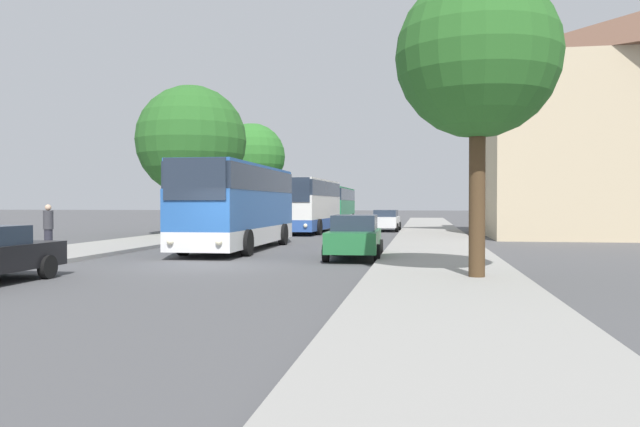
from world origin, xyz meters
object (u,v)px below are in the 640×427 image
object	(u,v)px
parked_car_right_near	(355,236)
pedestrian_waiting_near	(48,228)
bus_rear	(335,206)
tree_left_far	(191,141)
tree_left_near	(252,157)
bus_middle	(309,205)
parked_car_right_far	(386,220)
tree_right_near	(478,57)
bus_front	(239,205)

from	to	relation	value
parked_car_right_near	pedestrian_waiting_near	size ratio (longest dim) A/B	2.46
bus_rear	parked_car_right_near	bearing A→B (deg)	-81.80
parked_car_right_near	bus_rear	bearing A→B (deg)	-82.41
pedestrian_waiting_near	tree_left_far	bearing A→B (deg)	12.26
tree_left_near	tree_left_far	world-z (taller)	tree_left_far
bus_middle	pedestrian_waiting_near	distance (m)	20.51
parked_car_right_far	tree_right_near	size ratio (longest dim) A/B	0.63
parked_car_right_near	tree_right_near	size ratio (longest dim) A/B	0.58
pedestrian_waiting_near	tree_left_near	size ratio (longest dim) A/B	0.21
tree_left_far	pedestrian_waiting_near	bearing A→B (deg)	-90.56
bus_front	parked_car_right_near	size ratio (longest dim) A/B	2.46
tree_left_near	bus_middle	bearing A→B (deg)	-56.48
bus_front	tree_left_far	xyz separation A→B (m)	(-6.00, 10.20, 3.84)
bus_middle	bus_front	bearing A→B (deg)	-89.24
parked_car_right_far	tree_left_far	distance (m)	14.80
bus_rear	tree_left_far	world-z (taller)	tree_left_far
pedestrian_waiting_near	parked_car_right_near	bearing A→B (deg)	-74.39
parked_car_right_far	pedestrian_waiting_near	size ratio (longest dim) A/B	2.67
bus_front	bus_rear	xyz separation A→B (m)	(0.12, 28.52, -0.12)
bus_middle	pedestrian_waiting_near	size ratio (longest dim) A/B	5.89
tree_left_far	bus_front	bearing A→B (deg)	-59.51
pedestrian_waiting_near	tree_right_near	xyz separation A→B (m)	(15.16, -5.53, 4.52)
tree_left_near	tree_left_far	bearing A→B (deg)	-88.08
parked_car_right_far	bus_rear	bearing A→B (deg)	-61.76
bus_middle	tree_left_near	world-z (taller)	tree_left_near
parked_car_right_far	parked_car_right_near	bearing A→B (deg)	91.84
parked_car_right_far	tree_right_near	distance (m)	28.90
bus_front	tree_right_near	bearing A→B (deg)	-47.34
parked_car_right_far	bus_front	bearing A→B (deg)	75.90
tree_left_near	pedestrian_waiting_near	bearing A→B (deg)	-89.28
pedestrian_waiting_near	tree_left_far	size ratio (longest dim) A/B	0.20
bus_rear	tree_left_near	xyz separation A→B (m)	(-6.64, -2.96, 4.14)
tree_left_far	tree_right_near	bearing A→B (deg)	-52.87
parked_car_right_near	tree_left_near	distance (m)	31.85
bus_middle	bus_rear	size ratio (longest dim) A/B	0.86
parked_car_right_near	tree_left_near	size ratio (longest dim) A/B	0.51
tree_right_near	tree_left_near	bearing A→B (deg)	113.81
tree_left_far	parked_car_right_near	bearing A→B (deg)	-50.53
parked_car_right_far	pedestrian_waiting_near	distance (m)	25.36
bus_rear	tree_left_near	world-z (taller)	tree_left_near
tree_left_near	bus_rear	bearing A→B (deg)	24.04
bus_middle	parked_car_right_near	world-z (taller)	bus_middle
parked_car_right_near	tree_right_near	distance (m)	8.57
pedestrian_waiting_near	bus_middle	bearing A→B (deg)	-5.33
bus_rear	parked_car_right_far	xyz separation A→B (m)	(5.03, -9.93, -0.98)
tree_left_near	tree_right_near	xyz separation A→B (m)	(15.54, -35.21, -0.34)
bus_middle	pedestrian_waiting_near	world-z (taller)	bus_middle
bus_middle	tree_left_near	bearing A→B (deg)	125.17
bus_front	tree_right_near	size ratio (longest dim) A/B	1.43
bus_front	parked_car_right_far	size ratio (longest dim) A/B	2.26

